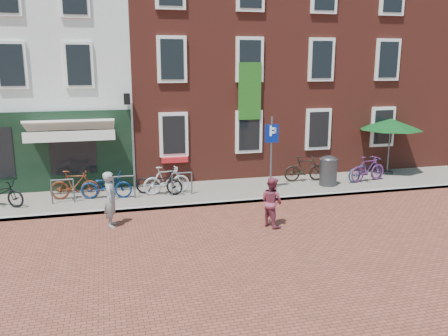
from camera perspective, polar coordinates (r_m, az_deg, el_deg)
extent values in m
plane|color=brown|center=(15.52, -6.21, -4.94)|extent=(80.00, 80.00, 0.00)
cube|color=slate|center=(17.08, -3.62, -3.06)|extent=(24.00, 3.00, 0.10)
cube|color=silver|center=(21.86, -22.65, 11.27)|extent=(8.00, 8.00, 9.00)
cube|color=maroon|center=(22.03, -3.94, 13.50)|extent=(6.00, 8.00, 10.00)
cube|color=maroon|center=(23.87, 10.76, 13.25)|extent=(6.00, 8.00, 10.00)
cube|color=maroon|center=(27.24, 23.46, 11.30)|extent=(7.00, 8.00, 9.00)
cylinder|color=#3D3D3F|center=(18.27, 12.58, -0.53)|extent=(0.66, 0.66, 0.99)
ellipsoid|color=#3D3D3F|center=(18.15, 12.66, 1.23)|extent=(0.66, 0.66, 0.30)
cylinder|color=#4C4C4F|center=(17.07, 5.76, 1.74)|extent=(0.07, 0.07, 2.71)
cube|color=navy|center=(16.92, 5.84, 4.20)|extent=(0.50, 0.04, 0.65)
cylinder|color=#4C4C4F|center=(21.09, 19.22, -0.46)|extent=(0.50, 0.50, 0.08)
cylinder|color=#4C4C4F|center=(20.89, 19.43, 2.36)|extent=(0.06, 0.06, 2.19)
cone|color=#0B4116|center=(20.73, 19.65, 5.34)|extent=(2.61, 2.61, 0.45)
imported|color=gray|center=(13.98, -13.64, -3.72)|extent=(0.45, 0.63, 1.63)
imported|color=#883448|center=(13.69, 5.83, -4.12)|extent=(0.81, 0.88, 1.47)
imported|color=black|center=(16.87, -25.62, -2.74)|extent=(1.81, 1.32, 0.91)
imported|color=#5A2511|center=(16.80, -17.71, -1.97)|extent=(1.72, 0.70, 1.01)
imported|color=navy|center=(16.62, -14.13, -2.07)|extent=(1.79, 0.83, 0.91)
imported|color=#BBBBBD|center=(16.78, -7.02, -1.47)|extent=(1.71, 0.63, 1.01)
imported|color=black|center=(16.77, -7.92, -1.68)|extent=(1.82, 1.26, 0.91)
imported|color=black|center=(18.70, 9.79, -0.08)|extent=(1.70, 0.57, 1.01)
imported|color=navy|center=(19.28, 16.86, -0.22)|extent=(1.81, 0.95, 0.91)
imported|color=#552251|center=(19.28, 17.13, -0.09)|extent=(1.73, 0.80, 1.01)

